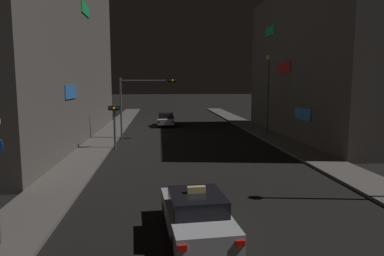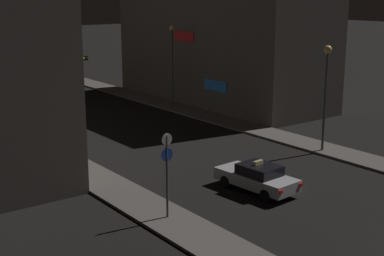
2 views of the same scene
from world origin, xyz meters
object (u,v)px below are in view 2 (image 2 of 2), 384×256
far_car (36,96)px  traffic_light_overhead (53,76)px  taxi (257,177)px  sign_pole_left (167,167)px  street_lamp_far_block (172,56)px  traffic_light_left_kerb (55,109)px  street_lamp_near_block (326,79)px

far_car → traffic_light_overhead: 9.74m
taxi → sign_pole_left: size_ratio=1.19×
sign_pole_left → street_lamp_far_block: 24.30m
sign_pole_left → street_lamp_far_block: bearing=54.5°
sign_pole_left → traffic_light_left_kerb: bearing=84.6°
traffic_light_left_kerb → street_lamp_near_block: bearing=-44.4°
taxi → street_lamp_far_block: 21.44m
taxi → far_car: (-0.35, 28.38, -0.00)m
traffic_light_left_kerb → street_lamp_near_block: (12.49, -12.23, 2.33)m
sign_pole_left → street_lamp_far_block: street_lamp_far_block is taller
street_lamp_far_block → taxi: bearing=-113.3°
street_lamp_far_block → sign_pole_left: bearing=-125.5°
street_lamp_far_block → traffic_light_left_kerb: bearing=-160.5°
street_lamp_near_block → street_lamp_far_block: bearing=89.5°
traffic_light_left_kerb → taxi: bearing=-73.8°
taxi → street_lamp_near_block: (8.18, 2.66, 3.94)m
taxi → sign_pole_left: sign_pole_left is taller
street_lamp_near_block → traffic_light_overhead: bearing=122.4°
taxi → street_lamp_near_block: bearing=18.0°
traffic_light_left_kerb → far_car: bearing=73.7°
traffic_light_overhead → far_car: bearing=77.0°
far_car → sign_pole_left: (-5.38, -28.70, 1.72)m
traffic_light_overhead → street_lamp_far_block: size_ratio=0.74×
traffic_light_left_kerb → street_lamp_near_block: size_ratio=0.49×
traffic_light_overhead → traffic_light_left_kerb: (-1.87, -4.49, -1.46)m
far_car → sign_pole_left: 29.25m
traffic_light_left_kerb → street_lamp_far_block: (12.65, 4.49, 2.26)m
sign_pole_left → street_lamp_near_block: size_ratio=0.58×
far_car → traffic_light_overhead: size_ratio=0.87×
traffic_light_left_kerb → sign_pole_left: sign_pole_left is taller
far_car → sign_pole_left: sign_pole_left is taller
street_lamp_far_block → street_lamp_near_block: bearing=-90.5°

